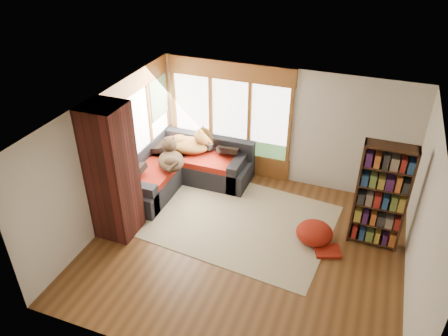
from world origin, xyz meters
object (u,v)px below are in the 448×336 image
Objects in this scene: area_rug at (240,220)px; dog_brindle at (171,158)px; sectional_sofa at (186,168)px; pouf at (315,232)px; brick_chimney at (112,173)px; dog_tan at (192,144)px; bookshelf at (381,197)px.

dog_brindle reaches higher than area_rug.
pouf is at bearing -16.13° from sectional_sofa.
brick_chimney is 1.74m from dog_brindle.
area_rug is 2.00m from dog_brindle.
dog_brindle is at bearing 168.95° from pouf.
sectional_sofa is (0.45, 2.05, -1.00)m from brick_chimney.
brick_chimney is 2.41m from dog_tan.
brick_chimney reaches higher than bookshelf.
bookshelf is 4.25m from dog_brindle.
dog_brindle is (-1.76, 0.56, 0.77)m from area_rug.
brick_chimney reaches higher than dog_brindle.
dog_brindle is (-4.23, 0.29, -0.25)m from bookshelf.
sectional_sofa reaches higher than area_rug.
dog_tan is (0.50, 2.30, -0.49)m from brick_chimney.
brick_chimney is at bearing -107.70° from dog_tan.
brick_chimney is 2.32m from sectional_sofa.
area_rug is 5.11× the size of pouf.
bookshelf reaches higher than sectional_sofa.
brick_chimney is 4.74m from bookshelf.
area_rug is 3.51× the size of dog_brindle.
dog_tan is (-1.57, 1.23, 0.80)m from area_rug.
brick_chimney is 2.64× the size of dog_brindle.
pouf is (-1.00, -0.34, -0.83)m from bookshelf.
sectional_sofa is at bearing 161.22° from pouf.
bookshelf is 1.34m from pouf.
sectional_sofa is 2.23× the size of dog_brindle.
dog_tan reaches higher than area_rug.
area_rug is at bearing 177.14° from pouf.
brick_chimney is at bearing -152.64° from area_rug.
dog_tan reaches higher than dog_brindle.
bookshelf is 3.01× the size of pouf.
bookshelf is at bearing -7.24° from sectional_sofa.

